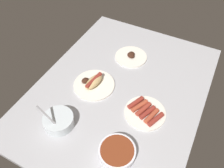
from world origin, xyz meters
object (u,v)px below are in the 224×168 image
plate_grilled_meat (131,56)px  plate_sausages (145,112)px  bowl_chili (117,152)px  bowl_coleslaw (59,120)px  plate_hotdog_assembled (94,83)px

plate_grilled_meat → plate_sausages: bearing=33.8°
bowl_chili → plate_sausages: bearing=174.0°
plate_grilled_meat → bowl_chili: bearing=18.7°
bowl_chili → plate_sausages: bowl_chili is taller
bowl_chili → bowl_coleslaw: bearing=-92.2°
bowl_chili → plate_grilled_meat: bearing=-161.3°
plate_hotdog_assembled → bowl_coleslaw: size_ratio=1.55×
plate_grilled_meat → bowl_coleslaw: size_ratio=1.34×
bowl_chili → plate_hotdog_assembled: size_ratio=0.71×
bowl_chili → bowl_coleslaw: (-1.24, -32.51, 0.52)cm
plate_hotdog_assembled → plate_sausages: size_ratio=1.09×
bowl_coleslaw → plate_sausages: bearing=125.7°
bowl_chili → bowl_coleslaw: bowl_coleslaw is taller
plate_grilled_meat → bowl_coleslaw: 62.43cm
bowl_chili → bowl_coleslaw: 32.54cm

